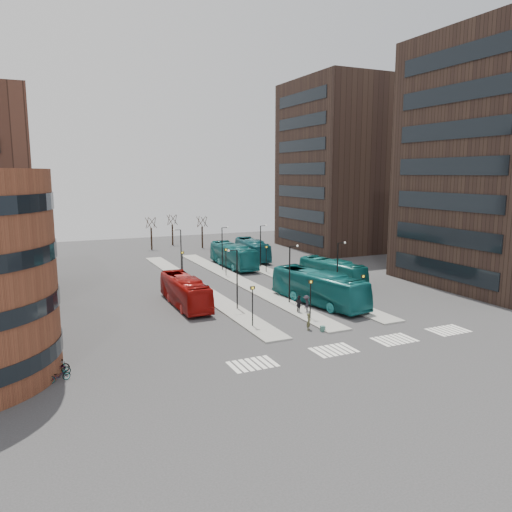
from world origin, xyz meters
name	(u,v)px	position (x,y,z in m)	size (l,w,h in m)	color
ground	(376,366)	(0.00, 0.00, 0.00)	(160.00, 160.00, 0.00)	#2E2E31
island_left	(195,286)	(-4.00, 30.00, 0.07)	(2.50, 45.00, 0.15)	gray
island_mid	(240,281)	(2.00, 30.00, 0.07)	(2.50, 45.00, 0.15)	gray
island_right	(282,277)	(8.00, 30.00, 0.07)	(2.50, 45.00, 0.15)	gray
suitcase	(323,329)	(0.71, 8.36, 0.25)	(0.40, 0.32, 0.50)	navy
red_bus	(185,291)	(-7.74, 21.74, 1.55)	(2.61, 11.14, 3.10)	#990E0B
teal_bus_a	(319,288)	(5.31, 16.50, 1.77)	(2.97, 12.71, 3.54)	#136063
teal_bus_b	(233,255)	(5.10, 40.03, 1.72)	(2.88, 12.33, 3.43)	#146367
teal_bus_c	(332,271)	(12.43, 24.79, 1.49)	(2.50, 10.69, 2.98)	#136362
teal_bus_d	(252,250)	(10.34, 44.83, 1.61)	(2.70, 11.54, 3.21)	#12535D
traveller	(309,322)	(-0.18, 9.25, 0.76)	(0.55, 0.36, 1.51)	brown
commuter_a	(194,307)	(-7.91, 18.04, 0.79)	(0.77, 0.60, 1.58)	black
commuter_b	(299,305)	(1.62, 14.19, 0.91)	(1.07, 0.45, 1.82)	black
commuter_c	(306,304)	(2.40, 14.10, 0.89)	(1.15, 0.66, 1.78)	black
bicycle_near	(59,376)	(-21.00, 6.54, 0.41)	(0.54, 1.55, 0.81)	gray
bicycle_mid	(57,367)	(-21.00, 8.04, 0.50)	(0.47, 1.65, 0.99)	gray
bicycle_far	(58,369)	(-21.00, 7.77, 0.46)	(0.61, 1.74, 0.91)	gray
crosswalk_stripes	(363,345)	(1.75, 4.00, 0.01)	(22.35, 2.40, 0.01)	silver
tower_near	(510,163)	(31.98, 16.00, 15.00)	(20.12, 20.00, 30.00)	#33231C
tower_far	(348,166)	(31.98, 50.00, 15.00)	(20.12, 20.00, 30.00)	#33231C
sign_poles	(261,274)	(1.60, 23.00, 2.41)	(12.45, 22.12, 3.65)	black
lamp_posts	(251,256)	(2.64, 28.00, 3.58)	(14.04, 20.24, 6.12)	black
bare_trees	(175,233)	(2.67, 62.67, 2.72)	(10.97, 8.14, 5.90)	black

